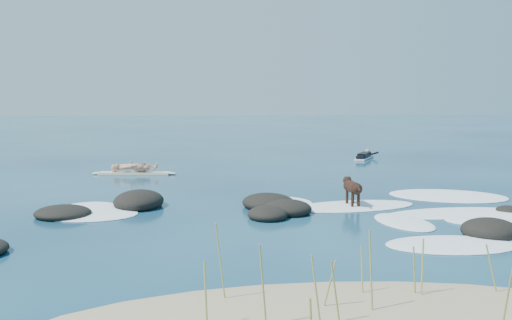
{
  "coord_description": "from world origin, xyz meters",
  "views": [
    {
      "loc": [
        -1.77,
        -14.63,
        2.96
      ],
      "look_at": [
        -0.38,
        4.0,
        0.9
      ],
      "focal_mm": 40.0,
      "sensor_mm": 36.0,
      "label": 1
    }
  ],
  "objects": [
    {
      "name": "ground",
      "position": [
        0.0,
        0.0,
        0.0
      ],
      "size": [
        160.0,
        160.0,
        0.0
      ],
      "primitive_type": "plane",
      "color": "#0A2642",
      "rests_on": "ground"
    },
    {
      "name": "dune_grass",
      "position": [
        0.02,
        -7.87,
        0.6
      ],
      "size": [
        4.18,
        1.9,
        1.19
      ],
      "color": "olive",
      "rests_on": "ground"
    },
    {
      "name": "reef_rocks",
      "position": [
        -1.8,
        -0.91,
        0.11
      ],
      "size": [
        14.18,
        6.38,
        0.6
      ],
      "color": "black",
      "rests_on": "ground"
    },
    {
      "name": "breaking_foam",
      "position": [
        2.78,
        -0.66,
        0.01
      ],
      "size": [
        14.49,
        8.03,
        0.12
      ],
      "color": "white",
      "rests_on": "ground"
    },
    {
      "name": "standing_surfer_rig",
      "position": [
        -4.83,
        7.39,
        0.74
      ],
      "size": [
        3.28,
        0.82,
        1.86
      ],
      "rotation": [
        0.0,
        0.0,
        -0.1
      ],
      "color": "beige",
      "rests_on": "ground"
    },
    {
      "name": "paddling_surfer_rig",
      "position": [
        5.48,
        12.25,
        0.14
      ],
      "size": [
        1.58,
        2.28,
        0.42
      ],
      "rotation": [
        0.0,
        0.0,
        1.09
      ],
      "color": "silver",
      "rests_on": "ground"
    },
    {
      "name": "dog",
      "position": [
        1.95,
        0.36,
        0.54
      ],
      "size": [
        0.39,
        1.28,
        0.81
      ],
      "rotation": [
        0.0,
        0.0,
        1.66
      ],
      "color": "black",
      "rests_on": "ground"
    }
  ]
}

